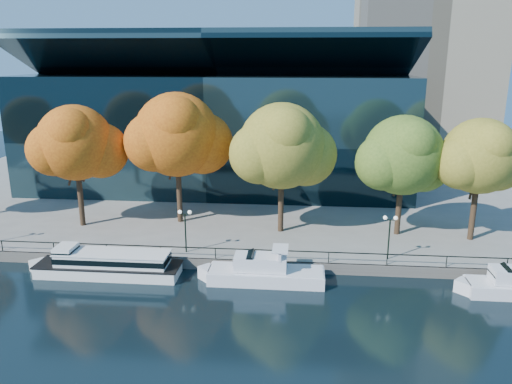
# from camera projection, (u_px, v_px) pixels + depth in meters

# --- Properties ---
(ground) EXTENTS (160.00, 160.00, 0.00)m
(ground) POSITION_uv_depth(u_px,v_px,m) (209.00, 285.00, 41.63)
(ground) COLOR black
(ground) RESTS_ON ground
(promenade) EXTENTS (90.00, 67.08, 1.00)m
(promenade) POSITION_uv_depth(u_px,v_px,m) (252.00, 176.00, 76.40)
(promenade) COLOR slate
(promenade) RESTS_ON ground
(railing) EXTENTS (88.20, 0.08, 0.99)m
(railing) POSITION_uv_depth(u_px,v_px,m) (215.00, 248.00, 44.23)
(railing) COLOR black
(railing) RESTS_ON promenade
(convention_building) EXTENTS (50.00, 24.57, 21.43)m
(convention_building) POSITION_uv_depth(u_px,v_px,m) (221.00, 128.00, 70.21)
(convention_building) COLOR black
(convention_building) RESTS_ON ground
(tour_boat) EXTENTS (13.70, 3.06, 2.60)m
(tour_boat) POSITION_uv_depth(u_px,v_px,m) (105.00, 263.00, 43.18)
(tour_boat) COLOR silver
(tour_boat) RESTS_ON ground
(cruiser_near) EXTENTS (10.77, 2.77, 3.12)m
(cruiser_near) POSITION_uv_depth(u_px,v_px,m) (261.00, 271.00, 41.90)
(cruiser_near) COLOR silver
(cruiser_near) RESTS_ON ground
(tree_1) EXTENTS (9.68, 7.94, 12.73)m
(tree_1) POSITION_uv_depth(u_px,v_px,m) (77.00, 145.00, 50.79)
(tree_1) COLOR black
(tree_1) RESTS_ON promenade
(tree_2) EXTENTS (10.98, 9.00, 13.90)m
(tree_2) POSITION_uv_depth(u_px,v_px,m) (178.00, 137.00, 51.75)
(tree_2) COLOR black
(tree_2) RESTS_ON promenade
(tree_3) EXTENTS (10.67, 8.75, 13.12)m
(tree_3) POSITION_uv_depth(u_px,v_px,m) (283.00, 148.00, 49.01)
(tree_3) COLOR black
(tree_3) RESTS_ON promenade
(tree_4) EXTENTS (9.74, 7.99, 12.00)m
(tree_4) POSITION_uv_depth(u_px,v_px,m) (405.00, 157.00, 48.39)
(tree_4) COLOR black
(tree_4) RESTS_ON promenade
(tree_5) EXTENTS (8.97, 7.36, 11.92)m
(tree_5) POSITION_uv_depth(u_px,v_px,m) (482.00, 158.00, 46.86)
(tree_5) COLOR black
(tree_5) RESTS_ON promenade
(lamp_1) EXTENTS (1.26, 0.36, 4.03)m
(lamp_1) POSITION_uv_depth(u_px,v_px,m) (185.00, 221.00, 45.15)
(lamp_1) COLOR black
(lamp_1) RESTS_ON promenade
(lamp_2) EXTENTS (1.26, 0.36, 4.03)m
(lamp_2) POSITION_uv_depth(u_px,v_px,m) (390.00, 227.00, 43.55)
(lamp_2) COLOR black
(lamp_2) RESTS_ON promenade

